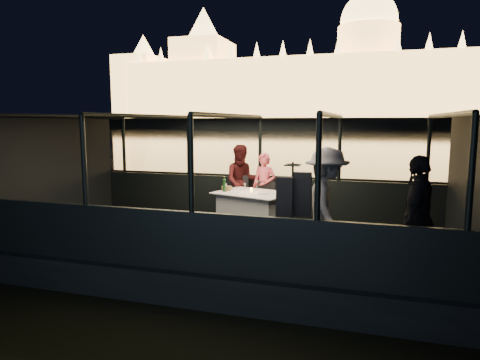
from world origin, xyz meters
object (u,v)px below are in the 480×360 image
(person_man_maroon, at_px, (242,185))
(passenger_dark, at_px, (417,219))
(person_woman_coral, at_px, (264,187))
(passenger_stripe, at_px, (326,209))
(chair_port_right, at_px, (264,203))
(coat_stand, at_px, (292,208))
(wine_bottle, at_px, (224,184))
(dining_table_central, at_px, (253,211))
(chair_port_left, at_px, (236,200))

(person_man_maroon, distance_m, passenger_dark, 4.54)
(person_woman_coral, distance_m, passenger_stripe, 2.97)
(chair_port_right, distance_m, coat_stand, 2.78)
(passenger_stripe, bearing_deg, person_woman_coral, 20.46)
(chair_port_right, xyz_separation_m, person_woman_coral, (-0.06, 0.26, 0.30))
(coat_stand, distance_m, passenger_stripe, 0.56)
(passenger_stripe, distance_m, wine_bottle, 2.77)
(dining_table_central, bearing_deg, passenger_stripe, -45.83)
(coat_stand, relative_size, passenger_dark, 0.91)
(chair_port_left, bearing_deg, chair_port_right, -28.10)
(chair_port_left, distance_m, passenger_dark, 4.49)
(person_woman_coral, relative_size, person_man_maroon, 0.90)
(chair_port_left, height_order, wine_bottle, wine_bottle)
(passenger_dark, bearing_deg, passenger_stripe, -85.71)
(coat_stand, distance_m, person_man_maroon, 3.37)
(person_woman_coral, xyz_separation_m, passenger_stripe, (1.60, -2.50, 0.10))
(dining_table_central, xyz_separation_m, person_woman_coral, (0.03, 0.82, 0.36))
(passenger_stripe, xyz_separation_m, passenger_dark, (1.28, -0.33, 0.00))
(dining_table_central, relative_size, person_man_maroon, 0.86)
(chair_port_left, height_order, coat_stand, coat_stand)
(coat_stand, height_order, person_man_maroon, coat_stand)
(chair_port_left, distance_m, wine_bottle, 0.93)
(coat_stand, bearing_deg, passenger_dark, -1.38)
(chair_port_left, bearing_deg, coat_stand, -69.93)
(person_woman_coral, height_order, person_man_maroon, person_man_maroon)
(person_man_maroon, xyz_separation_m, wine_bottle, (-0.08, -1.01, 0.17))
(person_man_maroon, bearing_deg, passenger_dark, -60.77)
(passenger_dark, relative_size, wine_bottle, 5.55)
(passenger_dark, bearing_deg, person_woman_coral, -115.82)
(chair_port_right, bearing_deg, coat_stand, -78.29)
(coat_stand, distance_m, wine_bottle, 2.60)
(dining_table_central, height_order, person_man_maroon, person_man_maroon)
(coat_stand, xyz_separation_m, passenger_stripe, (0.48, 0.28, -0.05))
(chair_port_right, distance_m, passenger_dark, 3.84)
(dining_table_central, relative_size, wine_bottle, 4.60)
(passenger_stripe, bearing_deg, chair_port_right, 22.35)
(dining_table_central, xyz_separation_m, chair_port_right, (0.09, 0.56, 0.06))
(chair_port_left, xyz_separation_m, coat_stand, (1.75, -2.72, 0.45))
(coat_stand, relative_size, passenger_stripe, 0.88)
(passenger_dark, bearing_deg, person_man_maroon, -112.22)
(dining_table_central, bearing_deg, coat_stand, -59.65)
(dining_table_central, height_order, passenger_dark, passenger_dark)
(chair_port_right, height_order, passenger_dark, passenger_dark)
(person_man_maroon, bearing_deg, chair_port_right, -53.09)
(chair_port_left, bearing_deg, passenger_dark, -50.84)
(chair_port_right, xyz_separation_m, passenger_stripe, (1.54, -2.24, 0.40))
(dining_table_central, height_order, chair_port_right, chair_port_right)
(person_woman_coral, height_order, wine_bottle, person_woman_coral)
(coat_stand, bearing_deg, person_woman_coral, 111.89)
(passenger_stripe, bearing_deg, chair_port_left, 30.34)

